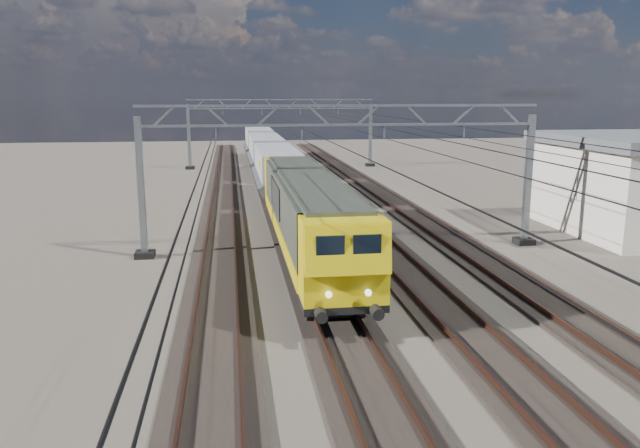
{
  "coord_description": "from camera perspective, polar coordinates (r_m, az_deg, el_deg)",
  "views": [
    {
      "loc": [
        -5.38,
        -25.45,
        7.56
      ],
      "look_at": [
        -1.84,
        -0.9,
        2.4
      ],
      "focal_mm": 35.0,
      "sensor_mm": 36.0,
      "label": 1
    }
  ],
  "objects": [
    {
      "name": "ground",
      "position": [
        27.09,
        3.59,
        -4.48
      ],
      "size": [
        160.0,
        160.0,
        0.0
      ],
      "primitive_type": "plane",
      "color": "#2C2621",
      "rests_on": "ground"
    },
    {
      "name": "track_outer_west",
      "position": [
        26.54,
        -9.25,
        -4.8
      ],
      "size": [
        2.6,
        140.0,
        0.3
      ],
      "color": "black",
      "rests_on": "ground"
    },
    {
      "name": "track_loco",
      "position": [
        26.74,
        -0.62,
        -4.51
      ],
      "size": [
        2.6,
        140.0,
        0.3
      ],
      "color": "black",
      "rests_on": "ground"
    },
    {
      "name": "track_inner_east",
      "position": [
        27.54,
        7.68,
        -4.14
      ],
      "size": [
        2.6,
        140.0,
        0.3
      ],
      "color": "black",
      "rests_on": "ground"
    },
    {
      "name": "track_outer_east",
      "position": [
        28.87,
        15.36,
        -3.71
      ],
      "size": [
        2.6,
        140.0,
        0.3
      ],
      "color": "black",
      "rests_on": "ground"
    },
    {
      "name": "catenary_gantry_mid",
      "position": [
        30.16,
        2.13,
        4.79
      ],
      "size": [
        19.9,
        0.9,
        7.11
      ],
      "color": "gray",
      "rests_on": "ground"
    },
    {
      "name": "catenary_gantry_far",
      "position": [
        65.77,
        -3.54,
        8.55
      ],
      "size": [
        19.9,
        0.9,
        7.11
      ],
      "color": "gray",
      "rests_on": "ground"
    },
    {
      "name": "overhead_wires",
      "position": [
        33.93,
        0.93,
        8.69
      ],
      "size": [
        12.03,
        140.0,
        0.53
      ],
      "color": "black",
      "rests_on": "ground"
    },
    {
      "name": "locomotive",
      "position": [
        28.33,
        -1.22,
        1.1
      ],
      "size": [
        2.76,
        21.1,
        3.62
      ],
      "color": "black",
      "rests_on": "ground"
    },
    {
      "name": "hopper_wagon_lead",
      "position": [
        45.77,
        -3.94,
        5.04
      ],
      "size": [
        3.38,
        13.0,
        3.25
      ],
      "color": "black",
      "rests_on": "ground"
    },
    {
      "name": "hopper_wagon_mid",
      "position": [
        59.87,
        -4.97,
        6.61
      ],
      "size": [
        3.38,
        13.0,
        3.25
      ],
      "color": "black",
      "rests_on": "ground"
    },
    {
      "name": "hopper_wagon_third",
      "position": [
        74.01,
        -5.62,
        7.57
      ],
      "size": [
        3.38,
        13.0,
        3.25
      ],
      "color": "black",
      "rests_on": "ground"
    }
  ]
}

